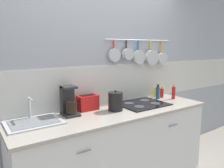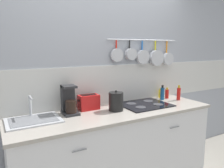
{
  "view_description": "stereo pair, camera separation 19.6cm",
  "coord_description": "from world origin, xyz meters",
  "px_view_note": "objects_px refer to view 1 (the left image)",
  "views": [
    {
      "loc": [
        -1.41,
        -1.98,
        1.65
      ],
      "look_at": [
        -0.07,
        0.0,
        1.25
      ],
      "focal_mm": 35.0,
      "sensor_mm": 36.0,
      "label": 1
    },
    {
      "loc": [
        -1.24,
        -2.08,
        1.65
      ],
      "look_at": [
        -0.07,
        0.0,
        1.25
      ],
      "focal_mm": 35.0,
      "sensor_mm": 36.0,
      "label": 2
    }
  ],
  "objects_px": {
    "bottle_hot_sauce": "(162,93)",
    "kettle": "(116,101)",
    "bottle_olive_oil": "(174,92)",
    "bottle_cooking_wine": "(155,93)",
    "toaster": "(88,103)",
    "coffee_maker": "(69,103)",
    "bottle_dish_soap": "(158,93)"
  },
  "relations": [
    {
      "from": "toaster",
      "to": "bottle_hot_sauce",
      "type": "height_order",
      "value": "toaster"
    },
    {
      "from": "bottle_cooking_wine",
      "to": "bottle_olive_oil",
      "type": "relative_size",
      "value": 0.67
    },
    {
      "from": "coffee_maker",
      "to": "toaster",
      "type": "height_order",
      "value": "coffee_maker"
    },
    {
      "from": "bottle_hot_sauce",
      "to": "coffee_maker",
      "type": "bearing_deg",
      "value": -179.14
    },
    {
      "from": "coffee_maker",
      "to": "toaster",
      "type": "distance_m",
      "value": 0.26
    },
    {
      "from": "bottle_hot_sauce",
      "to": "bottle_olive_oil",
      "type": "relative_size",
      "value": 0.74
    },
    {
      "from": "bottle_dish_soap",
      "to": "bottle_hot_sauce",
      "type": "distance_m",
      "value": 0.13
    },
    {
      "from": "kettle",
      "to": "bottle_dish_soap",
      "type": "xyz_separation_m",
      "value": [
        0.83,
        0.13,
        -0.02
      ]
    },
    {
      "from": "toaster",
      "to": "kettle",
      "type": "relative_size",
      "value": 1.05
    },
    {
      "from": "bottle_dish_soap",
      "to": "bottle_olive_oil",
      "type": "distance_m",
      "value": 0.23
    },
    {
      "from": "kettle",
      "to": "bottle_olive_oil",
      "type": "xyz_separation_m",
      "value": [
        1.02,
        0.01,
        -0.02
      ]
    },
    {
      "from": "kettle",
      "to": "bottle_olive_oil",
      "type": "height_order",
      "value": "kettle"
    },
    {
      "from": "coffee_maker",
      "to": "toaster",
      "type": "relative_size",
      "value": 1.26
    },
    {
      "from": "toaster",
      "to": "bottle_olive_oil",
      "type": "xyz_separation_m",
      "value": [
        1.28,
        -0.18,
        0.0
      ]
    },
    {
      "from": "toaster",
      "to": "kettle",
      "type": "xyz_separation_m",
      "value": [
        0.26,
        -0.2,
        0.02
      ]
    },
    {
      "from": "coffee_maker",
      "to": "bottle_dish_soap",
      "type": "height_order",
      "value": "coffee_maker"
    },
    {
      "from": "toaster",
      "to": "bottle_olive_oil",
      "type": "height_order",
      "value": "bottle_olive_oil"
    },
    {
      "from": "kettle",
      "to": "bottle_cooking_wine",
      "type": "xyz_separation_m",
      "value": [
        0.9,
        0.25,
        -0.05
      ]
    },
    {
      "from": "coffee_maker",
      "to": "bottle_olive_oil",
      "type": "relative_size",
      "value": 1.52
    },
    {
      "from": "bottle_dish_soap",
      "to": "bottle_olive_oil",
      "type": "bearing_deg",
      "value": -33.05
    },
    {
      "from": "coffee_maker",
      "to": "kettle",
      "type": "relative_size",
      "value": 1.32
    },
    {
      "from": "bottle_dish_soap",
      "to": "kettle",
      "type": "bearing_deg",
      "value": -170.81
    },
    {
      "from": "kettle",
      "to": "bottle_hot_sauce",
      "type": "relative_size",
      "value": 1.56
    },
    {
      "from": "bottle_dish_soap",
      "to": "bottle_cooking_wine",
      "type": "relative_size",
      "value": 1.47
    },
    {
      "from": "coffee_maker",
      "to": "bottle_olive_oil",
      "type": "xyz_separation_m",
      "value": [
        1.53,
        -0.14,
        -0.04
      ]
    },
    {
      "from": "kettle",
      "to": "bottle_cooking_wine",
      "type": "distance_m",
      "value": 0.93
    },
    {
      "from": "toaster",
      "to": "bottle_cooking_wine",
      "type": "relative_size",
      "value": 1.8
    },
    {
      "from": "bottle_dish_soap",
      "to": "bottle_olive_oil",
      "type": "relative_size",
      "value": 0.99
    },
    {
      "from": "toaster",
      "to": "bottle_hot_sauce",
      "type": "bearing_deg",
      "value": -0.98
    },
    {
      "from": "bottle_hot_sauce",
      "to": "kettle",
      "type": "bearing_deg",
      "value": -169.65
    },
    {
      "from": "kettle",
      "to": "bottle_cooking_wine",
      "type": "relative_size",
      "value": 1.7
    },
    {
      "from": "toaster",
      "to": "bottle_hot_sauce",
      "type": "distance_m",
      "value": 1.22
    }
  ]
}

